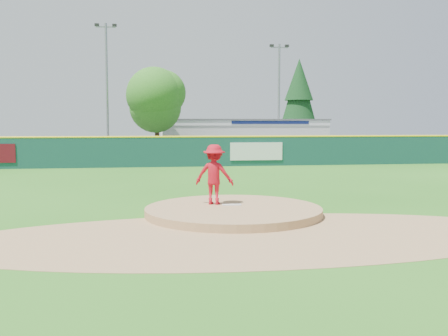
{
  "coord_description": "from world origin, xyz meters",
  "views": [
    {
      "loc": [
        -2.54,
        -15.17,
        2.82
      ],
      "look_at": [
        0.0,
        2.0,
        1.3
      ],
      "focal_mm": 40.0,
      "sensor_mm": 36.0,
      "label": 1
    }
  ],
  "objects": [
    {
      "name": "light_pole_right",
      "position": [
        9.0,
        29.0,
        5.54
      ],
      "size": [
        1.75,
        0.25,
        10.0
      ],
      "color": "gray",
      "rests_on": "ground"
    },
    {
      "name": "pool_building_grp",
      "position": [
        6.0,
        31.99,
        1.66
      ],
      "size": [
        15.2,
        8.2,
        3.31
      ],
      "color": "silver",
      "rests_on": "ground"
    },
    {
      "name": "van",
      "position": [
        -4.42,
        20.67,
        0.66
      ],
      "size": [
        5.0,
        3.24,
        1.28
      ],
      "primitive_type": "imported",
      "rotation": [
        0.0,
        0.0,
        1.83
      ],
      "color": "silver",
      "rests_on": "parking_lot"
    },
    {
      "name": "pitcher",
      "position": [
        -0.52,
        0.66,
        1.21
      ],
      "size": [
        1.42,
        1.11,
        1.93
      ],
      "primitive_type": "imported",
      "rotation": [
        0.0,
        0.0,
        2.78
      ],
      "color": "#B10F1D",
      "rests_on": "pitchers_mound"
    },
    {
      "name": "ground",
      "position": [
        0.0,
        0.0,
        0.0
      ],
      "size": [
        120.0,
        120.0,
        0.0
      ],
      "primitive_type": "plane",
      "color": "#286B19",
      "rests_on": "ground"
    },
    {
      "name": "deciduous_tree",
      "position": [
        -2.0,
        25.0,
        4.55
      ],
      "size": [
        5.6,
        5.6,
        7.36
      ],
      "color": "#382314",
      "rests_on": "ground"
    },
    {
      "name": "pitchers_mound",
      "position": [
        0.0,
        0.0,
        0.0
      ],
      "size": [
        5.5,
        5.5,
        0.5
      ],
      "primitive_type": "cylinder",
      "color": "#9E774C",
      "rests_on": "ground"
    },
    {
      "name": "conifer_tree",
      "position": [
        13.0,
        36.0,
        5.54
      ],
      "size": [
        4.4,
        4.4,
        9.5
      ],
      "color": "#382314",
      "rests_on": "ground"
    },
    {
      "name": "pitching_rubber",
      "position": [
        0.0,
        0.3,
        0.27
      ],
      "size": [
        0.6,
        0.15,
        0.04
      ],
      "primitive_type": "cube",
      "color": "white",
      "rests_on": "pitchers_mound"
    },
    {
      "name": "infield_dirt_arc",
      "position": [
        0.0,
        -3.0,
        0.01
      ],
      "size": [
        15.4,
        15.4,
        0.01
      ],
      "primitive_type": "cylinder",
      "color": "#9E774C",
      "rests_on": "ground"
    },
    {
      "name": "fence_banners",
      "position": [
        -4.11,
        17.92,
        1.0
      ],
      "size": [
        20.98,
        0.04,
        1.2
      ],
      "color": "#5D0D16",
      "rests_on": "ground"
    },
    {
      "name": "outfield_fence",
      "position": [
        0.0,
        18.0,
        1.09
      ],
      "size": [
        40.0,
        0.14,
        2.07
      ],
      "color": "#133F39",
      "rests_on": "ground"
    },
    {
      "name": "parking_lot",
      "position": [
        0.0,
        27.0,
        0.01
      ],
      "size": [
        44.0,
        16.0,
        0.02
      ],
      "primitive_type": "cube",
      "color": "#38383A",
      "rests_on": "ground"
    },
    {
      "name": "light_pole_left",
      "position": [
        -6.0,
        27.0,
        6.05
      ],
      "size": [
        1.75,
        0.25,
        11.0
      ],
      "color": "gray",
      "rests_on": "ground"
    }
  ]
}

